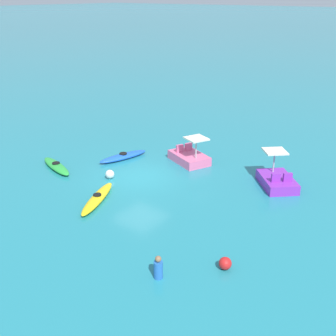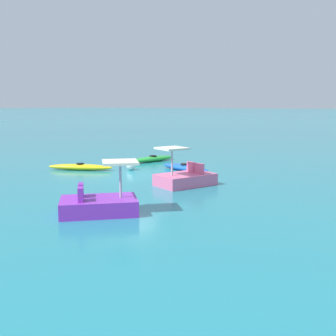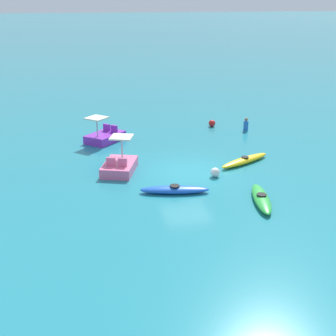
% 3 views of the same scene
% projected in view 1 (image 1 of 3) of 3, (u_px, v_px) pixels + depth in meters
% --- Properties ---
extents(ground_plane, '(600.00, 600.00, 0.00)m').
position_uv_depth(ground_plane, '(140.00, 177.00, 22.54)').
color(ground_plane, teal).
extents(kayak_blue, '(1.42, 3.25, 0.37)m').
position_uv_depth(kayak_blue, '(123.00, 156.00, 24.88)').
color(kayak_blue, blue).
rests_on(kayak_blue, ground_plane).
extents(kayak_yellow, '(2.05, 3.44, 0.37)m').
position_uv_depth(kayak_yellow, '(97.00, 198.00, 19.82)').
color(kayak_yellow, yellow).
rests_on(kayak_yellow, ground_plane).
extents(kayak_green, '(3.20, 1.50, 0.37)m').
position_uv_depth(kayak_green, '(56.00, 166.00, 23.50)').
color(kayak_green, green).
rests_on(kayak_green, ground_plane).
extents(pedal_boat_purple, '(2.75, 2.77, 1.68)m').
position_uv_depth(pedal_boat_purple, '(277.00, 180.00, 21.33)').
color(pedal_boat_purple, purple).
rests_on(pedal_boat_purple, ground_plane).
extents(pedal_boat_pink, '(2.79, 2.28, 1.68)m').
position_uv_depth(pedal_boat_pink, '(189.00, 157.00, 24.36)').
color(pedal_boat_pink, pink).
rests_on(pedal_boat_pink, ground_plane).
extents(buoy_white, '(0.47, 0.47, 0.47)m').
position_uv_depth(buoy_white, '(110.00, 174.00, 22.26)').
color(buoy_white, white).
rests_on(buoy_white, ground_plane).
extents(buoy_red, '(0.47, 0.47, 0.47)m').
position_uv_depth(buoy_red, '(225.00, 263.00, 14.93)').
color(buoy_red, red).
rests_on(buoy_red, ground_plane).
extents(person_near_shore, '(0.45, 0.45, 0.88)m').
position_uv_depth(person_near_shore, '(158.00, 268.00, 14.41)').
color(person_near_shore, blue).
rests_on(person_near_shore, ground_plane).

